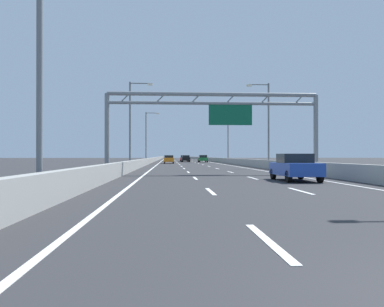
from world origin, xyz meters
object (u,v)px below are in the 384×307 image
(streetlamp_left_near, at_px, (47,35))
(red_car, at_px, (184,158))
(streetlamp_left_mid, at_px, (132,119))
(silver_car, at_px, (168,158))
(blue_car, at_px, (295,167))
(green_car, at_px, (203,159))
(streetlamp_left_far, at_px, (147,134))
(orange_car, at_px, (169,159))
(streetlamp_right_mid, at_px, (266,120))
(black_car, at_px, (186,158))
(streetlamp_right_far, at_px, (227,134))
(sign_gantry, at_px, (215,111))

(streetlamp_left_near, bearing_deg, red_car, 84.55)
(streetlamp_left_mid, relative_size, silver_car, 2.18)
(silver_car, bearing_deg, blue_car, -84.58)
(green_car, bearing_deg, streetlamp_left_far, -142.60)
(red_car, relative_size, silver_car, 0.98)
(streetlamp_left_mid, bearing_deg, streetlamp_left_far, 90.00)
(streetlamp_left_far, height_order, orange_car, streetlamp_left_far)
(blue_car, bearing_deg, streetlamp_right_mid, 80.03)
(green_car, xyz_separation_m, black_car, (-3.44, 2.96, 0.00))
(streetlamp_left_far, distance_m, streetlamp_right_far, 14.93)
(red_car, bearing_deg, green_car, -71.87)
(streetlamp_left_mid, relative_size, red_car, 2.22)
(streetlamp_left_mid, xyz_separation_m, streetlamp_right_far, (14.93, 30.30, 0.00))
(sign_gantry, bearing_deg, streetlamp_left_mid, 120.58)
(streetlamp_left_near, relative_size, streetlamp_right_mid, 1.00)
(sign_gantry, height_order, blue_car, sign_gantry)
(red_car, distance_m, black_car, 7.74)
(streetlamp_left_far, xyz_separation_m, blue_car, (11.11, -52.02, -4.63))
(streetlamp_right_mid, height_order, streetlamp_right_far, same)
(red_car, distance_m, silver_car, 7.54)
(red_car, relative_size, black_car, 0.93)
(red_car, relative_size, orange_car, 0.93)
(streetlamp_left_near, distance_m, orange_car, 56.54)
(orange_car, bearing_deg, streetlamp_left_mid, -98.84)
(streetlamp_right_far, height_order, green_car, streetlamp_right_far)
(sign_gantry, bearing_deg, blue_car, -68.46)
(sign_gantry, xyz_separation_m, green_car, (3.48, 51.74, -4.10))
(streetlamp_left_far, height_order, blue_car, streetlamp_left_far)
(black_car, xyz_separation_m, blue_car, (3.43, -63.49, 0.01))
(green_car, bearing_deg, silver_car, 113.27)
(blue_car, bearing_deg, sign_gantry, 111.54)
(sign_gantry, height_order, green_car, sign_gantry)
(sign_gantry, relative_size, orange_car, 3.65)
(streetlamp_left_far, bearing_deg, blue_car, -77.94)
(black_car, relative_size, silver_car, 1.06)
(streetlamp_right_mid, bearing_deg, blue_car, -99.97)
(sign_gantry, height_order, orange_car, sign_gantry)
(red_car, xyz_separation_m, orange_car, (-3.59, -23.60, 0.02))
(streetlamp_right_far, relative_size, black_car, 2.05)
(red_car, xyz_separation_m, black_car, (0.06, -7.74, 0.01))
(streetlamp_right_far, bearing_deg, silver_car, 113.55)
(streetlamp_left_far, height_order, green_car, streetlamp_left_far)
(red_car, relative_size, green_car, 0.96)
(sign_gantry, relative_size, streetlamp_left_far, 1.76)
(streetlamp_right_mid, xyz_separation_m, black_car, (-7.25, 41.77, -4.64))
(sign_gantry, xyz_separation_m, orange_car, (-3.61, 38.84, -4.09))
(streetlamp_right_far, relative_size, green_car, 2.13)
(streetlamp_left_near, distance_m, streetlamp_right_mid, 33.78)
(streetlamp_right_far, bearing_deg, streetlamp_left_mid, -116.23)
(streetlamp_left_far, height_order, silver_car, streetlamp_left_far)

